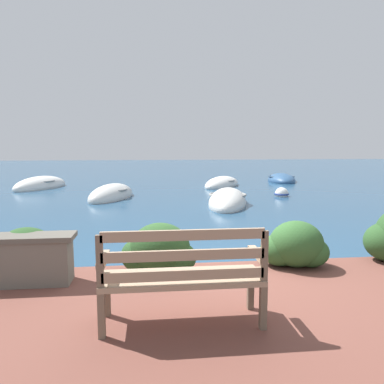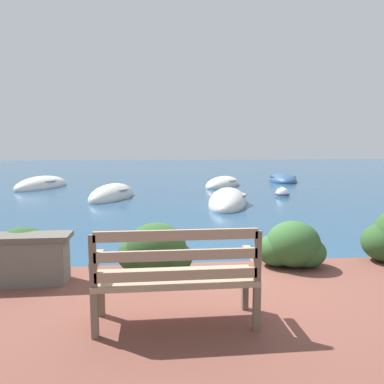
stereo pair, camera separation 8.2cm
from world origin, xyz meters
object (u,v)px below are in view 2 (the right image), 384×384
at_px(rowboat_mid, 112,196).
at_px(rowboat_nearest, 228,202).
at_px(park_bench, 176,274).
at_px(mooring_buoy, 282,194).
at_px(rowboat_far, 223,185).
at_px(rowboat_distant, 283,180).
at_px(rowboat_outer, 42,186).

bearing_deg(rowboat_mid, rowboat_nearest, -95.91).
xyz_separation_m(park_bench, rowboat_nearest, (2.09, 8.03, -0.63)).
bearing_deg(rowboat_nearest, park_bench, 0.31).
xyz_separation_m(rowboat_mid, mooring_buoy, (6.04, -0.15, 0.01)).
height_order(rowboat_far, rowboat_distant, rowboat_far).
height_order(rowboat_far, mooring_buoy, rowboat_far).
height_order(rowboat_nearest, mooring_buoy, rowboat_nearest).
xyz_separation_m(rowboat_nearest, rowboat_outer, (-7.04, 5.21, 0.00)).
height_order(rowboat_mid, rowboat_outer, rowboat_outer).
distance_m(rowboat_nearest, rowboat_mid, 4.12).
bearing_deg(rowboat_far, park_bench, -158.79).
relative_size(rowboat_mid, rowboat_far, 1.01).
height_order(park_bench, rowboat_mid, park_bench).
bearing_deg(park_bench, rowboat_nearest, 72.96).
distance_m(rowboat_far, rowboat_outer, 7.84).
distance_m(rowboat_nearest, mooring_buoy, 2.83).
relative_size(rowboat_nearest, mooring_buoy, 6.28).
xyz_separation_m(park_bench, rowboat_far, (2.89, 13.11, -0.64)).
bearing_deg(rowboat_far, rowboat_nearest, -155.32).
bearing_deg(rowboat_nearest, rowboat_outer, -111.62).
xyz_separation_m(rowboat_mid, rowboat_far, (4.52, 3.30, -0.01)).
height_order(rowboat_mid, mooring_buoy, rowboat_mid).
bearing_deg(rowboat_nearest, rowboat_far, -174.08).
relative_size(rowboat_outer, mooring_buoy, 6.01).
height_order(park_bench, rowboat_far, park_bench).
relative_size(park_bench, rowboat_far, 0.51).
bearing_deg(rowboat_far, rowboat_distant, -28.63).
xyz_separation_m(rowboat_outer, mooring_buoy, (9.36, -3.59, 0.01)).
xyz_separation_m(park_bench, rowboat_outer, (-4.95, 13.24, -0.63)).
relative_size(rowboat_mid, mooring_buoy, 5.51).
height_order(rowboat_distant, mooring_buoy, rowboat_distant).
xyz_separation_m(rowboat_nearest, rowboat_distant, (4.18, 6.85, -0.01)).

